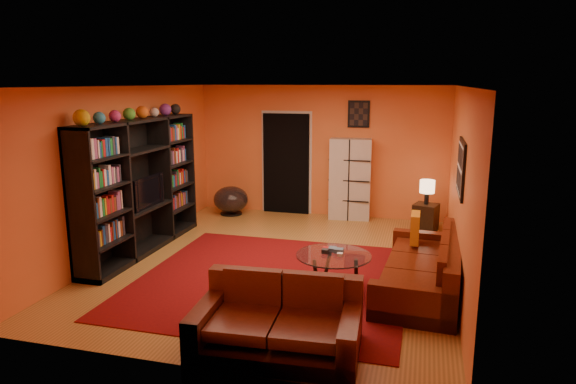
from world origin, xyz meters
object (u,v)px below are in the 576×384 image
(sofa, at_px, (427,269))
(tv, at_px, (144,191))
(table_lamp, at_px, (427,187))
(side_table, at_px, (425,218))
(bowl_chair, at_px, (231,200))
(loveseat, at_px, (279,321))
(coffee_table, at_px, (334,258))
(entertainment_unit, at_px, (141,186))
(storage_cabinet, at_px, (350,179))

(sofa, bearing_deg, tv, 177.21)
(sofa, xyz_separation_m, table_lamp, (-0.04, 2.79, 0.53))
(sofa, height_order, side_table, sofa)
(side_table, bearing_deg, bowl_chair, 177.02)
(loveseat, bearing_deg, table_lamp, -20.29)
(coffee_table, distance_m, bowl_chair, 4.31)
(entertainment_unit, bearing_deg, side_table, 27.72)
(sofa, bearing_deg, bowl_chair, 146.16)
(storage_cabinet, bearing_deg, entertainment_unit, -141.15)
(tv, height_order, bowl_chair, tv)
(sofa, relative_size, coffee_table, 2.52)
(side_table, bearing_deg, loveseat, -106.74)
(loveseat, bearing_deg, storage_cabinet, -3.04)
(coffee_table, height_order, table_lamp, table_lamp)
(sofa, height_order, coffee_table, sofa)
(side_table, bearing_deg, table_lamp, 0.00)
(loveseat, distance_m, table_lamp, 4.95)
(sofa, bearing_deg, loveseat, -123.42)
(loveseat, bearing_deg, tv, 46.68)
(entertainment_unit, bearing_deg, tv, 10.07)
(bowl_chair, relative_size, side_table, 1.41)
(entertainment_unit, height_order, bowl_chair, entertainment_unit)
(sofa, bearing_deg, storage_cabinet, 118.27)
(entertainment_unit, distance_m, side_table, 5.01)
(loveseat, xyz_separation_m, side_table, (1.42, 4.71, -0.03))
(sofa, relative_size, loveseat, 1.43)
(tv, xyz_separation_m, loveseat, (2.91, -2.42, -0.69))
(entertainment_unit, relative_size, coffee_table, 3.10)
(coffee_table, relative_size, side_table, 1.94)
(bowl_chair, bearing_deg, loveseat, -63.67)
(tv, relative_size, storage_cabinet, 0.54)
(table_lamp, bearing_deg, bowl_chair, 177.02)
(loveseat, xyz_separation_m, storage_cabinet, (-0.05, 5.21, 0.51))
(table_lamp, bearing_deg, side_table, 0.00)
(bowl_chair, distance_m, table_lamp, 3.89)
(entertainment_unit, xyz_separation_m, side_table, (4.38, 2.30, -0.80))
(entertainment_unit, bearing_deg, coffee_table, -14.62)
(tv, relative_size, side_table, 1.72)
(storage_cabinet, bearing_deg, tv, -140.74)
(bowl_chair, xyz_separation_m, side_table, (3.85, -0.20, -0.06))
(storage_cabinet, bearing_deg, loveseat, -94.50)
(entertainment_unit, xyz_separation_m, tv, (0.05, 0.01, -0.08))
(tv, distance_m, loveseat, 3.85)
(loveseat, distance_m, coffee_table, 1.60)
(tv, xyz_separation_m, table_lamp, (4.33, 2.29, -0.16))
(bowl_chair, height_order, side_table, bowl_chair)
(storage_cabinet, bearing_deg, sofa, -70.43)
(entertainment_unit, height_order, loveseat, entertainment_unit)
(coffee_table, relative_size, storage_cabinet, 0.61)
(table_lamp, bearing_deg, loveseat, -106.74)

